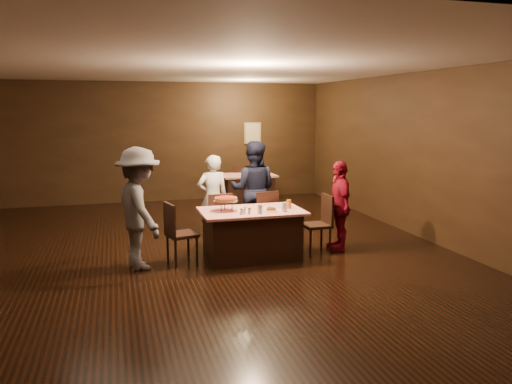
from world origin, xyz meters
TOP-DOWN VIEW (x-y plane):
  - room at (0.00, 0.01)m, footprint 10.00×10.04m
  - main_table at (0.69, -0.41)m, footprint 1.60×1.00m
  - back_table at (1.73, 3.71)m, footprint 1.30×0.90m
  - chair_far_left at (0.29, 0.34)m, footprint 0.47×0.47m
  - chair_far_right at (1.09, 0.34)m, footprint 0.49×0.49m
  - chair_end_left at (-0.41, -0.41)m, footprint 0.51×0.51m
  - chair_end_right at (1.79, -0.41)m, footprint 0.43×0.43m
  - chair_back_near at (1.73, 3.01)m, footprint 0.47×0.47m
  - chair_back_far at (1.73, 4.31)m, footprint 0.47×0.47m
  - diner_white_jacket at (0.32, 0.87)m, footprint 0.59×0.41m
  - diner_navy_hoodie at (1.07, 0.83)m, footprint 1.05×0.95m
  - diner_grey_knit at (-1.03, -0.45)m, footprint 0.97×1.30m
  - diner_red_shirt at (2.22, -0.34)m, footprint 0.50×0.93m
  - pizza_stand at (0.29, -0.36)m, footprint 0.38×0.38m
  - plate_with_slice at (0.94, -0.59)m, footprint 0.25×0.25m
  - plate_empty at (1.24, -0.26)m, footprint 0.25×0.25m
  - glass_front_left at (0.74, -0.71)m, footprint 0.08×0.08m
  - glass_front_right at (1.14, -0.66)m, footprint 0.08×0.08m
  - glass_amber at (1.29, -0.46)m, footprint 0.08×0.08m
  - condiments at (0.51, -0.69)m, footprint 0.17×0.10m
  - napkin_center at (0.99, -0.41)m, footprint 0.19×0.19m
  - napkin_left at (0.54, -0.46)m, footprint 0.21×0.21m

SIDE VIEW (x-z plane):
  - main_table at x=0.69m, z-range 0.00..0.77m
  - back_table at x=1.73m, z-range 0.00..0.77m
  - chair_far_left at x=0.29m, z-range 0.00..0.95m
  - chair_far_right at x=1.09m, z-range 0.00..0.95m
  - chair_end_left at x=-0.41m, z-range 0.00..0.95m
  - chair_end_right at x=1.79m, z-range 0.00..0.95m
  - chair_back_near at x=1.73m, z-range 0.00..0.95m
  - chair_back_far at x=1.73m, z-range 0.00..0.95m
  - diner_red_shirt at x=2.22m, z-range 0.00..1.50m
  - diner_white_jacket at x=0.32m, z-range 0.00..1.53m
  - napkin_center at x=0.99m, z-range 0.77..0.78m
  - napkin_left at x=0.54m, z-range 0.77..0.78m
  - plate_empty at x=1.24m, z-range 0.77..0.78m
  - plate_with_slice at x=0.94m, z-range 0.76..0.83m
  - condiments at x=0.51m, z-range 0.77..0.87m
  - glass_front_left at x=0.74m, z-range 0.77..0.91m
  - glass_front_right at x=1.14m, z-range 0.77..0.91m
  - glass_amber at x=1.29m, z-range 0.77..0.91m
  - diner_navy_hoodie at x=1.07m, z-range 0.00..1.77m
  - diner_grey_knit at x=-1.03m, z-range 0.00..1.80m
  - pizza_stand at x=0.29m, z-range 0.84..1.06m
  - room at x=0.00m, z-range 0.63..3.65m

